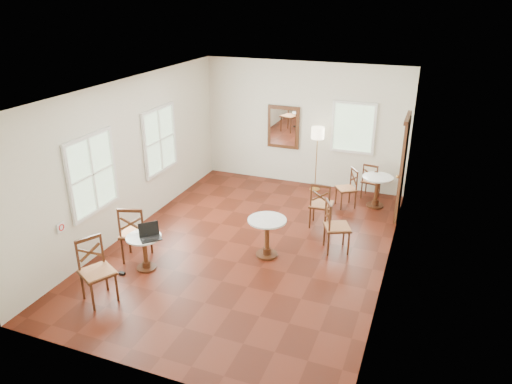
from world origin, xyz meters
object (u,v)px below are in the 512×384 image
cafe_table_mid (267,233)px  cafe_table_back (377,188)px  cafe_table_near (145,249)px  mouse (145,240)px  navy_mug (143,234)px  chair_mid_a (321,204)px  water_glass (137,232)px  power_adapter (122,273)px  chair_back_b (347,188)px  floor_lamp (318,137)px  chair_near_a (135,233)px  chair_back_a (371,181)px  chair_near_b (97,271)px  laptop (150,234)px  chair_mid_b (336,226)px

cafe_table_mid → cafe_table_back: size_ratio=1.04×
cafe_table_near → mouse: (0.11, -0.13, 0.26)m
cafe_table_near → navy_mug: size_ratio=6.16×
cafe_table_back → chair_mid_a: (-0.92, -1.41, 0.05)m
water_glass → power_adapter: bearing=-110.7°
chair_back_b → floor_lamp: bearing=-160.1°
cafe_table_back → mouse: 5.33m
chair_back_b → water_glass: 4.81m
cafe_table_mid → chair_near_a: size_ratio=0.68×
cafe_table_near → chair_mid_a: (2.43, 2.69, 0.10)m
cafe_table_mid → chair_mid_a: 1.64m
navy_mug → floor_lamp: bearing=67.9°
mouse → cafe_table_mid: bearing=34.0°
chair_mid_a → power_adapter: bearing=45.1°
cafe_table_back → chair_back_a: size_ratio=0.82×
chair_back_a → chair_near_a: bearing=60.6°
water_glass → cafe_table_mid: bearing=30.0°
chair_near_b → chair_mid_a: size_ratio=1.05×
cafe_table_mid → laptop: (-1.68, -1.17, 0.24)m
cafe_table_back → laptop: size_ratio=1.60×
chair_near_a → chair_mid_b: (3.24, 1.61, -0.05)m
chair_mid_b → power_adapter: 3.89m
cafe_table_near → floor_lamp: size_ratio=0.40×
chair_back_b → laptop: size_ratio=1.96×
chair_mid_b → navy_mug: 3.45m
cafe_table_back → chair_back_b: 0.65m
floor_lamp → chair_mid_b: bearing=-68.4°
cafe_table_back → mouse: bearing=-127.5°
cafe_table_near → laptop: 0.33m
laptop → water_glass: (-0.28, 0.04, -0.02)m
chair_mid_b → laptop: bearing=98.1°
laptop → chair_mid_a: bearing=5.0°
chair_back_b → mouse: (-2.63, -4.00, 0.22)m
cafe_table_mid → chair_mid_b: 1.28m
cafe_table_back → navy_mug: navy_mug is taller
cafe_table_near → floor_lamp: (1.84, 4.54, 0.94)m
chair_near_a → chair_mid_a: (2.75, 2.48, -0.05)m
chair_near_a → chair_back_a: chair_near_a is taller
mouse → water_glass: 0.31m
laptop → chair_near_b: bearing=-151.4°
floor_lamp → chair_near_b: bearing=-110.0°
mouse → chair_mid_b: bearing=31.3°
chair_near_a → power_adapter: bearing=75.4°
cafe_table_back → chair_near_a: bearing=-133.4°
chair_mid_b → mouse: (-2.82, -1.95, 0.16)m
chair_near_b → floor_lamp: 5.98m
cafe_table_near → chair_back_b: bearing=54.8°
power_adapter → chair_back_b: bearing=54.2°
chair_near_b → chair_mid_b: (3.11, 2.85, -0.02)m
chair_mid_b → laptop: 3.34m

